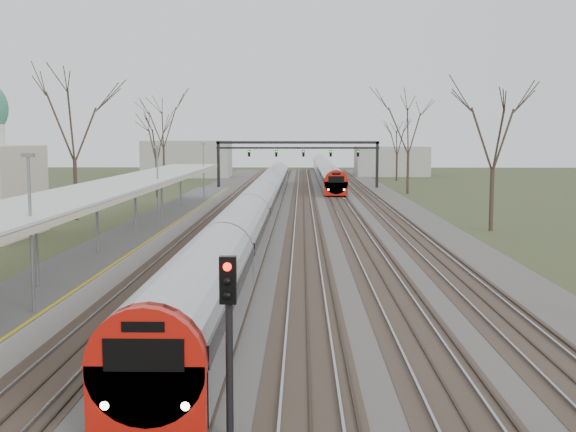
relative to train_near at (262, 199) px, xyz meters
name	(u,v)px	position (x,y,z in m)	size (l,w,h in m)	color
track_bed	(296,211)	(2.76, 3.79, -1.42)	(24.00, 160.00, 0.22)	#474442
platform	(149,232)	(-6.55, -13.71, -0.98)	(3.50, 69.00, 1.00)	#9E9B93
canopy	(131,183)	(-6.55, -18.22, 2.45)	(4.10, 50.00, 3.11)	slate
signal_gantry	(298,150)	(2.79, 33.78, 3.43)	(21.00, 0.59, 6.08)	black
tree_west_far	(73,118)	(-14.50, -3.21, 6.54)	(5.50, 5.50, 11.33)	#2D231C
tree_east_far	(494,127)	(16.50, -9.21, 5.81)	(5.00, 5.00, 10.30)	#2D231C
train_near	(262,199)	(0.00, 0.00, 0.00)	(2.62, 90.21, 3.05)	#B8BBC3
train_far	(325,169)	(7.00, 55.53, 0.00)	(2.62, 75.21, 3.05)	#B8BBC3
signal_post	(229,320)	(1.75, -44.62, 1.25)	(0.35, 0.45, 4.10)	black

